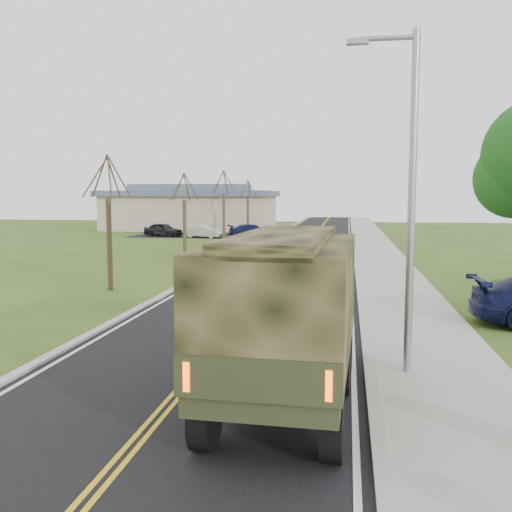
# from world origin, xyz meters

# --- Properties ---
(ground) EXTENTS (160.00, 160.00, 0.00)m
(ground) POSITION_xyz_m (0.00, 0.00, 0.00)
(ground) COLOR #2D4A18
(ground) RESTS_ON ground
(road) EXTENTS (8.00, 120.00, 0.01)m
(road) POSITION_xyz_m (0.00, 40.00, 0.01)
(road) COLOR black
(road) RESTS_ON ground
(curb_right) EXTENTS (0.30, 120.00, 0.12)m
(curb_right) POSITION_xyz_m (4.15, 40.00, 0.06)
(curb_right) COLOR #9E998E
(curb_right) RESTS_ON ground
(sidewalk_right) EXTENTS (3.20, 120.00, 0.10)m
(sidewalk_right) POSITION_xyz_m (5.90, 40.00, 0.05)
(sidewalk_right) COLOR #9E998E
(sidewalk_right) RESTS_ON ground
(curb_left) EXTENTS (0.30, 120.00, 0.10)m
(curb_left) POSITION_xyz_m (-4.15, 40.00, 0.05)
(curb_left) COLOR #9E998E
(curb_left) RESTS_ON ground
(street_light) EXTENTS (1.65, 0.22, 8.00)m
(street_light) POSITION_xyz_m (4.90, -0.50, 4.43)
(street_light) COLOR gray
(street_light) RESTS_ON ground
(bare_tree_a) EXTENTS (1.93, 2.26, 6.08)m
(bare_tree_a) POSITION_xyz_m (-7.00, 10.00, 2.63)
(bare_tree_a) COLOR #38281C
(bare_tree_a) RESTS_ON ground
(bare_tree_b) EXTENTS (1.83, 2.14, 5.73)m
(bare_tree_b) POSITION_xyz_m (-7.00, 22.00, 2.48)
(bare_tree_b) COLOR #38281C
(bare_tree_b) RESTS_ON ground
(bare_tree_c) EXTENTS (2.04, 2.39, 6.42)m
(bare_tree_c) POSITION_xyz_m (-7.00, 34.00, 2.78)
(bare_tree_c) COLOR #38281C
(bare_tree_c) RESTS_ON ground
(bare_tree_d) EXTENTS (1.88, 2.20, 5.91)m
(bare_tree_d) POSITION_xyz_m (-7.00, 46.00, 2.55)
(bare_tree_d) COLOR #38281C
(bare_tree_d) RESTS_ON ground
(commercial_building) EXTENTS (25.50, 21.50, 5.65)m
(commercial_building) POSITION_xyz_m (-15.98, 55.97, 2.69)
(commercial_building) COLOR tan
(commercial_building) RESTS_ON ground
(military_truck) EXTENTS (2.73, 7.22, 3.56)m
(military_truck) POSITION_xyz_m (2.38, -2.77, 2.04)
(military_truck) COLOR black
(military_truck) RESTS_ON ground
(suv_champagne) EXTENTS (2.37, 5.09, 1.41)m
(suv_champagne) POSITION_xyz_m (-1.44, 15.54, 0.71)
(suv_champagne) COLOR #987856
(suv_champagne) RESTS_ON ground
(sedan_silver) EXTENTS (1.99, 4.73, 1.52)m
(sedan_silver) POSITION_xyz_m (-3.00, 24.84, 0.76)
(sedan_silver) COLOR #A9AAAE
(sedan_silver) RESTS_ON ground
(lot_car_dark) EXTENTS (4.48, 2.81, 1.42)m
(lot_car_dark) POSITION_xyz_m (-15.53, 43.22, 0.71)
(lot_car_dark) COLOR black
(lot_car_dark) RESTS_ON ground
(lot_car_silver) EXTENTS (4.19, 2.20, 1.31)m
(lot_car_silver) POSITION_xyz_m (-10.86, 42.00, 0.66)
(lot_car_silver) COLOR #BCBCC1
(lot_car_silver) RESTS_ON ground
(lot_car_navy) EXTENTS (5.25, 3.84, 1.41)m
(lot_car_navy) POSITION_xyz_m (-5.81, 42.00, 0.71)
(lot_car_navy) COLOR #0F1439
(lot_car_navy) RESTS_ON ground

